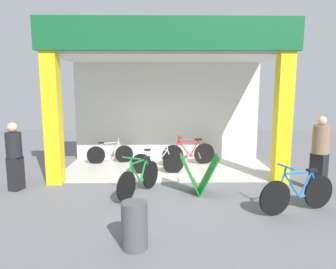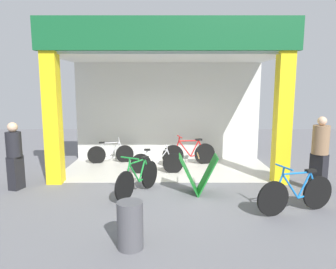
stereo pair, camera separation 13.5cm
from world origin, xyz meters
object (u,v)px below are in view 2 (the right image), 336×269
bicycle_inside_2 (111,153)px  pedestrian_0 (15,155)px  bicycle_parked_0 (297,194)px  sandwich_board_sign (198,174)px  pedestrian_1 (320,153)px  trash_bin (130,225)px  bicycle_parked_1 (138,178)px  bicycle_inside_0 (190,154)px  bicycle_inside_1 (157,162)px

bicycle_inside_2 → pedestrian_0: size_ratio=0.89×
bicycle_parked_0 → sandwich_board_sign: (-1.81, 1.10, 0.07)m
pedestrian_1 → trash_bin: pedestrian_1 is taller
bicycle_parked_1 → pedestrian_1: 4.23m
bicycle_parked_1 → pedestrian_0: (-2.96, 0.35, 0.47)m
bicycle_inside_0 → pedestrian_0: (-4.30, -2.25, 0.46)m
pedestrian_0 → sandwich_board_sign: bearing=-4.0°
bicycle_inside_2 → bicycle_parked_1: size_ratio=0.96×
bicycle_parked_1 → bicycle_inside_0: bearing=62.6°
bicycle_parked_1 → pedestrian_1: size_ratio=0.85×
bicycle_parked_1 → sandwich_board_sign: size_ratio=1.66×
trash_bin → bicycle_parked_1: bearing=92.6°
bicycle_inside_1 → trash_bin: 4.06m
bicycle_inside_2 → bicycle_parked_0: (4.34, -3.92, 0.06)m
bicycle_parked_1 → pedestrian_0: size_ratio=0.93×
bicycle_parked_0 → bicycle_inside_0: bearing=116.7°
bicycle_inside_0 → trash_bin: size_ratio=2.29×
bicycle_parked_1 → trash_bin: 2.39m
bicycle_parked_1 → pedestrian_0: pedestrian_0 is taller
bicycle_inside_1 → bicycle_parked_0: (2.81, -2.71, 0.05)m
sandwich_board_sign → pedestrian_0: (-4.32, 0.30, 0.39)m
bicycle_inside_0 → bicycle_parked_1: bearing=-117.4°
bicycle_inside_0 → pedestrian_1: (2.85, -2.42, 0.55)m
bicycle_inside_0 → bicycle_inside_2: 2.52m
trash_bin → sandwich_board_sign: bearing=62.7°
pedestrian_0 → trash_bin: size_ratio=2.21×
bicycle_inside_1 → bicycle_inside_0: bearing=43.8°
bicycle_inside_0 → bicycle_inside_2: bicycle_inside_0 is taller
trash_bin → pedestrian_0: bearing=138.3°
sandwich_board_sign → pedestrian_0: pedestrian_0 is taller
bicycle_parked_1 → trash_bin: size_ratio=2.06×
pedestrian_1 → trash_bin: size_ratio=2.42×
bicycle_inside_1 → sandwich_board_sign: 1.90m
bicycle_parked_1 → sandwich_board_sign: 1.37m
sandwich_board_sign → pedestrian_1: size_ratio=0.52×
bicycle_parked_0 → sandwich_board_sign: bicycle_parked_0 is taller
pedestrian_1 → bicycle_inside_2: bearing=153.3°
bicycle_inside_1 → sandwich_board_sign: size_ratio=1.63×
sandwich_board_sign → pedestrian_0: 4.35m
bicycle_inside_2 → pedestrian_0: bearing=-125.4°
pedestrian_1 → trash_bin: (-4.08, -2.57, -0.56)m
bicycle_parked_0 → pedestrian_0: pedestrian_0 is taller
bicycle_inside_1 → pedestrian_1: bearing=-21.2°
bicycle_inside_1 → bicycle_parked_1: (-0.37, -1.66, 0.04)m
bicycle_inside_2 → bicycle_inside_0: bearing=-6.2°
bicycle_parked_0 → bicycle_inside_1: bearing=136.0°
pedestrian_0 → trash_bin: pedestrian_0 is taller
bicycle_parked_0 → trash_bin: (-3.07, -1.34, -0.02)m
bicycle_parked_0 → trash_bin: bicycle_parked_0 is taller
bicycle_inside_1 → bicycle_parked_1: size_ratio=0.98×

